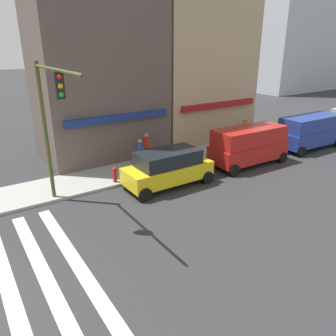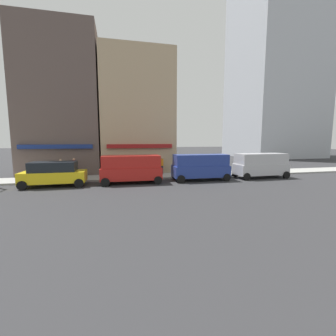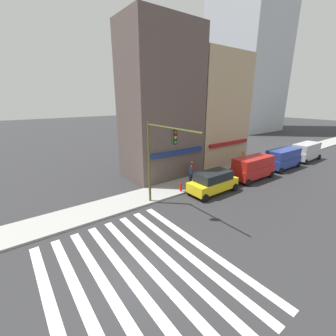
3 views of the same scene
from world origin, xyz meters
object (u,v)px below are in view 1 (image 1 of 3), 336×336
Objects in this scene: traffic_signal at (50,113)px; pedestrian_red_jacket at (146,147)px; suv_yellow at (168,167)px; van_red at (249,145)px; pedestrian_orange_vest at (245,129)px; pedestrian_blue_shirt at (140,153)px; van_blue at (310,131)px; fire_hydrant at (115,174)px.

traffic_signal is 3.64× the size of pedestrian_red_jacket.
suv_yellow is 5.98m from van_red.
van_red is 4.88m from pedestrian_orange_vest.
pedestrian_blue_shirt is (-0.11, 2.79, 0.04)m from suv_yellow.
suv_yellow is 3.80m from pedestrian_red_jacket.
traffic_signal is 6.82m from pedestrian_blue_shirt.
van_blue is 2.85× the size of pedestrian_orange_vest.
pedestrian_red_jacket is (-5.14, 3.71, -0.21)m from van_red.
suv_yellow is at bearing 71.27° from pedestrian_red_jacket.
fire_hydrant is at bearing 22.18° from traffic_signal.
pedestrian_orange_vest is 11.75m from fire_hydrant.
van_red is 6.16m from van_blue.
suv_yellow reaches higher than pedestrian_orange_vest.
van_blue reaches higher than pedestrian_red_jacket.
suv_yellow is 2.66× the size of pedestrian_blue_shirt.
pedestrian_red_jacket is at bearing 145.54° from van_red.
pedestrian_red_jacket is at bearing 162.98° from van_blue.
suv_yellow is at bearing -178.64° from van_red.
traffic_signal is at bearing 138.21° from pedestrian_orange_vest.
suv_yellow reaches higher than pedestrian_blue_shirt.
pedestrian_orange_vest is 8.47m from pedestrian_red_jacket.
van_red is at bearing -11.63° from fire_hydrant.
suv_yellow is at bearing -161.24° from pedestrian_blue_shirt.
fire_hydrant is (-14.42, 1.70, -0.67)m from van_blue.
traffic_signal reaches higher than fire_hydrant.
suv_yellow reaches higher than fire_hydrant.
van_red is 8.46m from fire_hydrant.
suv_yellow is 9.97m from pedestrian_orange_vest.
pedestrian_red_jacket is at bearing 32.74° from fire_hydrant.
fire_hydrant is at bearing 143.30° from suv_yellow.
van_red is at bearing -178.85° from van_blue.
van_blue reaches higher than suv_yellow.
van_blue is at bearing -1.24° from traffic_signal.
van_blue is 2.85× the size of pedestrian_red_jacket.
van_blue is 5.98× the size of fire_hydrant.
fire_hydrant is (-2.17, -1.09, -0.46)m from pedestrian_blue_shirt.
pedestrian_red_jacket is at bearing -29.64° from pedestrian_blue_shirt.
pedestrian_blue_shirt is 2.47m from fire_hydrant.
van_blue is at bearing 1.36° from van_red.
fire_hydrant is at bearing 169.73° from van_red.
fire_hydrant is at bearing 26.76° from pedestrian_red_jacket.
pedestrian_blue_shirt is at bearing 37.90° from pedestrian_red_jacket.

